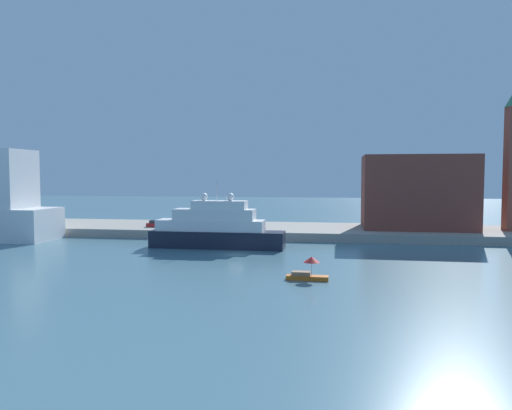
# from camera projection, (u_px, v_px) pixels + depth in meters

# --- Properties ---
(ground) EXTENTS (400.00, 400.00, 0.00)m
(ground) POSITION_uv_depth(u_px,v_px,m) (236.00, 255.00, 75.32)
(ground) COLOR slate
(quay_dock) EXTENTS (110.00, 21.19, 1.66)m
(quay_dock) POSITION_uv_depth(u_px,v_px,m) (262.00, 230.00, 101.45)
(quay_dock) COLOR gray
(quay_dock) RESTS_ON ground
(large_yacht) EXTENTS (22.83, 4.62, 11.51)m
(large_yacht) POSITION_uv_depth(u_px,v_px,m) (215.00, 229.00, 82.41)
(large_yacht) COLOR black
(large_yacht) RESTS_ON ground
(small_motorboat) EXTENTS (4.94, 1.92, 2.78)m
(small_motorboat) POSITION_uv_depth(u_px,v_px,m) (308.00, 271.00, 57.04)
(small_motorboat) COLOR #C66019
(small_motorboat) RESTS_ON ground
(harbor_building) EXTENTS (21.30, 13.78, 14.61)m
(harbor_building) POSITION_uv_depth(u_px,v_px,m) (417.00, 192.00, 97.33)
(harbor_building) COLOR brown
(harbor_building) RESTS_ON quay_dock
(parked_car) EXTENTS (4.24, 1.72, 1.37)m
(parked_car) POSITION_uv_depth(u_px,v_px,m) (157.00, 224.00, 100.57)
(parked_car) COLOR #B21E1E
(parked_car) RESTS_ON quay_dock
(person_figure) EXTENTS (0.36, 0.36, 1.64)m
(person_figure) POSITION_uv_depth(u_px,v_px,m) (174.00, 225.00, 97.21)
(person_figure) COLOR #334C8C
(person_figure) RESTS_ON quay_dock
(mooring_bollard) EXTENTS (0.39, 0.39, 0.74)m
(mooring_bollard) POSITION_uv_depth(u_px,v_px,m) (236.00, 229.00, 93.23)
(mooring_bollard) COLOR black
(mooring_bollard) RESTS_ON quay_dock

